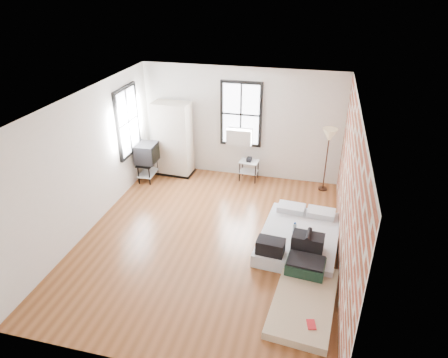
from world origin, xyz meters
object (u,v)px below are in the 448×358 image
(mattress_main, at_px, (299,237))
(mattress_bare, at_px, (304,292))
(wardrobe, at_px, (173,139))
(tv_stand, at_px, (147,154))
(side_table, at_px, (249,165))
(floor_lamp, at_px, (329,138))

(mattress_main, xyz_separation_m, mattress_bare, (0.20, -1.44, -0.06))
(mattress_main, relative_size, wardrobe, 1.08)
(wardrobe, xyz_separation_m, tv_stand, (-0.52, -0.52, -0.25))
(side_table, xyz_separation_m, floor_lamp, (1.87, -0.07, 0.93))
(floor_lamp, xyz_separation_m, tv_stand, (-4.36, -0.52, -0.64))
(wardrobe, distance_m, tv_stand, 0.78)
(mattress_main, height_order, wardrobe, wardrobe)
(mattress_main, xyz_separation_m, floor_lamp, (0.41, 2.41, 1.17))
(mattress_main, height_order, mattress_bare, mattress_main)
(mattress_main, bearing_deg, tv_stand, 159.31)
(floor_lamp, bearing_deg, side_table, 177.85)
(mattress_main, height_order, tv_stand, tv_stand)
(tv_stand, bearing_deg, wardrobe, 43.44)
(mattress_main, distance_m, wardrobe, 4.27)
(wardrobe, relative_size, floor_lamp, 1.22)
(side_table, relative_size, tv_stand, 0.63)
(mattress_bare, xyz_separation_m, floor_lamp, (0.21, 3.85, 1.23))
(wardrobe, bearing_deg, mattress_bare, -43.55)
(wardrobe, bearing_deg, floor_lamp, 3.06)
(side_table, bearing_deg, mattress_main, -59.53)
(mattress_bare, height_order, side_table, side_table)
(wardrobe, bearing_deg, mattress_main, -32.01)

